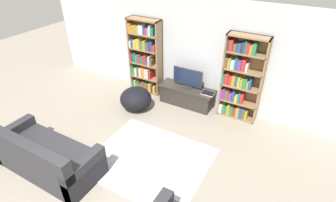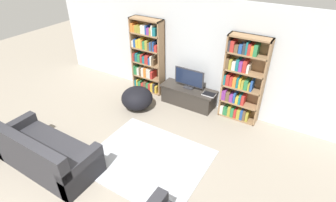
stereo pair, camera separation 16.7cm
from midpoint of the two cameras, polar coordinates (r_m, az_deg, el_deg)
The scene contains 9 objects.
wall_back at distance 6.40m, azimuth 7.54°, elevation 10.19°, with size 8.80×0.06×2.60m.
bookshelf_left at distance 7.01m, azimuth -3.81°, elevation 9.48°, with size 0.89×0.30×1.99m.
bookshelf_right at distance 6.05m, azimuth 16.43°, elevation 4.23°, with size 0.89×0.30×1.99m.
tv_stand at distance 6.65m, azimuth 5.10°, elevation 1.04°, with size 1.41×0.49×0.48m.
television at distance 6.42m, azimuth 5.36°, elevation 4.96°, with size 0.76×0.16×0.51m.
laptop at distance 6.31m, azimuth 9.69°, elevation 1.44°, with size 0.31×0.21×0.03m.
area_rug at distance 5.21m, azimuth -3.48°, elevation -12.57°, with size 2.19×1.84×0.02m.
couch_left_sectional at distance 5.34m, azimuth -24.35°, elevation -10.46°, with size 2.02×0.87×0.90m.
beanbag_ottoman at distance 6.51m, azimuth -6.03°, elevation 0.61°, with size 0.77×0.77×0.55m, color black.
Camera 2 is at (2.42, -1.18, 3.68)m, focal length 28.00 mm.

